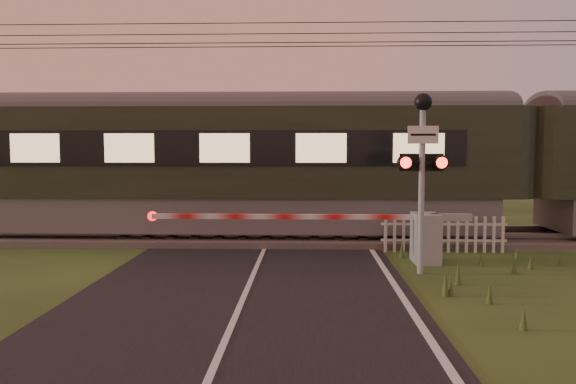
{
  "coord_description": "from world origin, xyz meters",
  "views": [
    {
      "loc": [
        1.08,
        -9.4,
        2.57
      ],
      "look_at": [
        0.67,
        3.2,
        1.62
      ],
      "focal_mm": 35.0,
      "sensor_mm": 36.0,
      "label": 1
    }
  ],
  "objects_px": {
    "train": "(521,163)",
    "boom_gate": "(409,235)",
    "crossing_signal": "(422,150)",
    "picket_fence": "(444,234)"
  },
  "relations": [
    {
      "from": "train",
      "to": "boom_gate",
      "type": "relative_size",
      "value": 5.59
    },
    {
      "from": "train",
      "to": "boom_gate",
      "type": "distance_m",
      "value": 5.07
    },
    {
      "from": "train",
      "to": "picket_fence",
      "type": "distance_m",
      "value": 3.63
    },
    {
      "from": "crossing_signal",
      "to": "picket_fence",
      "type": "relative_size",
      "value": 1.19
    },
    {
      "from": "boom_gate",
      "to": "picket_fence",
      "type": "relative_size",
      "value": 2.37
    },
    {
      "from": "boom_gate",
      "to": "picket_fence",
      "type": "height_order",
      "value": "boom_gate"
    },
    {
      "from": "train",
      "to": "picket_fence",
      "type": "height_order",
      "value": "train"
    },
    {
      "from": "boom_gate",
      "to": "crossing_signal",
      "type": "height_order",
      "value": "crossing_signal"
    },
    {
      "from": "train",
      "to": "crossing_signal",
      "type": "xyz_separation_m",
      "value": [
        -3.63,
        -4.33,
        0.34
      ]
    },
    {
      "from": "boom_gate",
      "to": "train",
      "type": "bearing_deg",
      "value": 40.82
    }
  ]
}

